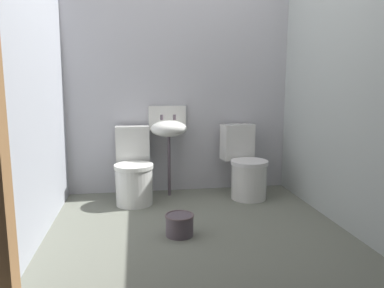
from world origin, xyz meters
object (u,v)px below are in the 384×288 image
sink (168,128)px  bucket (180,224)px  toilet_left (134,172)px  toilet_right (245,168)px

sink → bucket: bearing=-90.9°
toilet_left → sink: bearing=-155.8°
toilet_right → sink: 0.95m
toilet_left → toilet_right: size_ratio=1.00×
sink → toilet_right: bearing=-12.8°
toilet_left → toilet_right: bearing=178.4°
toilet_right → bucket: (-0.84, -0.95, -0.23)m
bucket → toilet_left: bearing=111.4°
toilet_left → sink: sink is taller
toilet_left → toilet_right: same height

